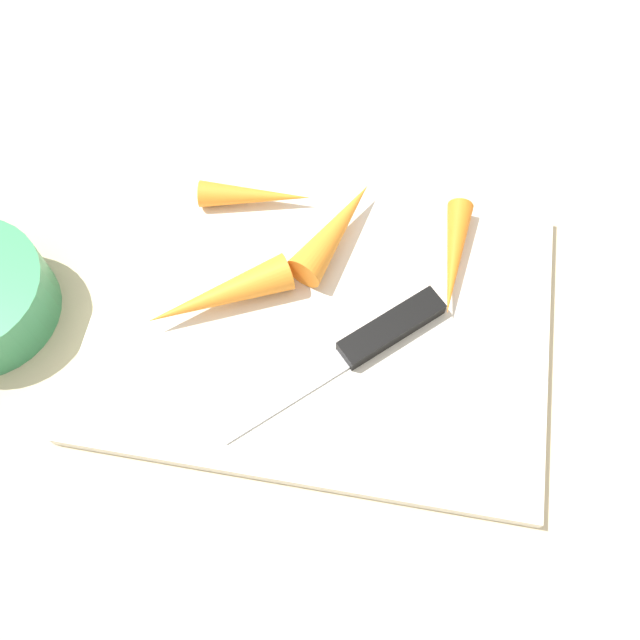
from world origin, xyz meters
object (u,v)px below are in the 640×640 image
(knife, at_px, (378,335))
(carrot_short, at_px, (334,229))
(carrot_longest, at_px, (219,296))
(carrot_long, at_px, (454,258))
(carrot_shortest, at_px, (255,196))
(cutting_board, at_px, (320,323))

(knife, relative_size, carrot_short, 1.57)
(carrot_longest, bearing_deg, carrot_long, 168.74)
(carrot_short, relative_size, carrot_long, 0.98)
(carrot_short, distance_m, carrot_shortest, 0.08)
(knife, height_order, carrot_long, carrot_long)
(knife, relative_size, carrot_longest, 1.37)
(cutting_board, distance_m, carrot_shortest, 0.13)
(carrot_longest, height_order, carrot_shortest, carrot_longest)
(carrot_long, bearing_deg, knife, -33.08)
(carrot_longest, bearing_deg, cutting_board, 148.00)
(cutting_board, relative_size, carrot_longest, 3.10)
(carrot_short, bearing_deg, carrot_long, -72.11)
(knife, distance_m, carrot_long, 0.09)
(carrot_shortest, bearing_deg, carrot_short, -25.85)
(cutting_board, relative_size, knife, 2.26)
(carrot_long, xyz_separation_m, carrot_shortest, (0.17, -0.03, 0.00))
(carrot_longest, height_order, carrot_long, carrot_longest)
(knife, height_order, carrot_longest, carrot_longest)
(carrot_long, relative_size, carrot_shortest, 1.09)
(carrot_short, bearing_deg, carrot_longest, 156.68)
(carrot_longest, bearing_deg, carrot_short, -168.13)
(carrot_shortest, bearing_deg, cutting_board, -61.31)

